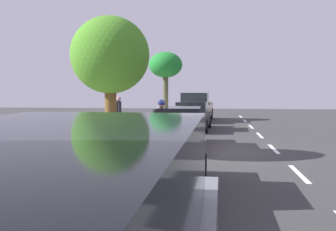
{
  "coord_description": "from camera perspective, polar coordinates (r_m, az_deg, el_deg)",
  "views": [
    {
      "loc": [
        -0.22,
        13.84,
        2.21
      ],
      "look_at": [
        1.19,
        1.42,
        1.35
      ],
      "focal_mm": 41.48,
      "sensor_mm": 36.0,
      "label": 1
    }
  ],
  "objects": [
    {
      "name": "parked_sedan_green_far",
      "position": [
        8.07,
        -1.36,
        -6.45
      ],
      "size": [
        1.94,
        4.45,
        1.52
      ],
      "color": "#1E512D",
      "rests_on": "ground"
    },
    {
      "name": "ground",
      "position": [
        14.02,
        5.52,
        -5.14
      ],
      "size": [
        59.36,
        59.36,
        0.0
      ],
      "primitive_type": "plane",
      "color": "#373737"
    },
    {
      "name": "bicycle_at_curb",
      "position": [
        14.06,
        -0.41,
        -3.59
      ],
      "size": [
        1.68,
        0.55,
        0.74
      ],
      "color": "black",
      "rests_on": "ground"
    },
    {
      "name": "street_tree_mid_block",
      "position": [
        12.71,
        -8.5,
        8.61
      ],
      "size": [
        2.53,
        2.53,
        4.39
      ],
      "color": "brown",
      "rests_on": "sidewalk"
    },
    {
      "name": "parked_pickup_tan_nearest",
      "position": [
        26.71,
        4.17,
        1.12
      ],
      "size": [
        2.31,
        5.42,
        1.95
      ],
      "color": "tan",
      "rests_on": "ground"
    },
    {
      "name": "parked_sedan_black_second",
      "position": [
        20.88,
        3.61,
        -0.07
      ],
      "size": [
        2.02,
        4.49,
        1.52
      ],
      "color": "black",
      "rests_on": "ground"
    },
    {
      "name": "cyclist_with_backpack",
      "position": [
        14.44,
        -1.07,
        -0.38
      ],
      "size": [
        0.51,
        0.57,
        1.82
      ],
      "color": "#C6B284",
      "rests_on": "ground"
    },
    {
      "name": "sidewalk",
      "position": [
        14.65,
        -10.7,
        -4.51
      ],
      "size": [
        4.17,
        37.1,
        0.15
      ],
      "primitive_type": "cube",
      "color": "#AFA397",
      "rests_on": "ground"
    },
    {
      "name": "lane_stripe_centre",
      "position": [
        14.83,
        15.25,
        -4.75
      ],
      "size": [
        0.14,
        35.8,
        0.01
      ],
      "color": "white",
      "rests_on": "ground"
    },
    {
      "name": "lane_stripe_bike_edge",
      "position": [
        14.03,
        3.69,
        -5.11
      ],
      "size": [
        0.12,
        37.1,
        0.01
      ],
      "primitive_type": "cube",
      "color": "white",
      "rests_on": "ground"
    },
    {
      "name": "street_tree_near_cyclist",
      "position": [
        27.41,
        -0.36,
        7.27
      ],
      "size": [
        2.34,
        2.34,
        4.64
      ],
      "color": "#484932",
      "rests_on": "sidewalk"
    },
    {
      "name": "parked_sedan_red_mid",
      "position": [
        14.59,
        1.72,
        -1.79
      ],
      "size": [
        1.89,
        4.42,
        1.52
      ],
      "color": "maroon",
      "rests_on": "ground"
    },
    {
      "name": "pedestrian_on_phone",
      "position": [
        19.04,
        -7.26,
        0.58
      ],
      "size": [
        0.34,
        0.59,
        1.69
      ],
      "color": "black",
      "rests_on": "sidewalk"
    },
    {
      "name": "curb_edge",
      "position": [
        14.16,
        -2.28,
        -4.73
      ],
      "size": [
        0.16,
        37.1,
        0.15
      ],
      "primitive_type": "cube",
      "color": "gray",
      "rests_on": "ground"
    }
  ]
}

